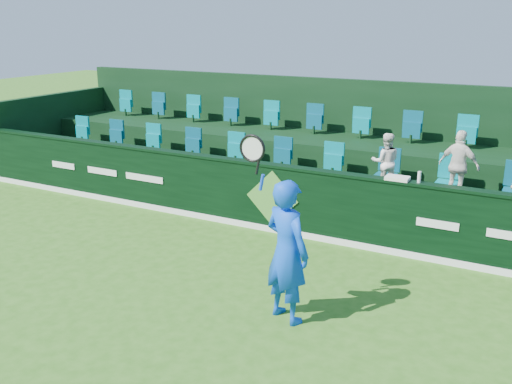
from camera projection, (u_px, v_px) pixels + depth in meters
The scene contains 12 objects.
ground at pixel (147, 321), 7.88m from camera, with size 60.00×60.00×0.00m, color #2D6417.
sponsor_hoarding at pixel (275, 198), 11.06m from camera, with size 16.00×0.25×1.35m.
stand_tier_front at pixel (297, 197), 12.07m from camera, with size 16.00×2.00×0.80m, color black.
stand_tier_back at pixel (330, 166), 13.60m from camera, with size 16.00×1.80×1.30m, color black.
stand_rear at pixel (338, 139), 13.81m from camera, with size 16.00×4.10×2.60m.
seat_row_front at pixel (306, 160), 12.20m from camera, with size 13.50×0.50×0.60m, color #017D86.
seat_row_back at pixel (336, 124), 13.58m from camera, with size 13.50×0.50×0.60m, color #017D86.
tennis_player at pixel (287, 251), 7.67m from camera, with size 1.12×0.71×2.61m.
spectator_left at pixel (386, 162), 10.99m from camera, with size 0.55×0.43×1.13m, color white.
spectator_middle at pixel (459, 166), 10.35m from camera, with size 0.76×0.32×1.30m, color white.
towel at pixel (397, 178), 9.80m from camera, with size 0.40×0.26×0.06m, color white.
drinks_bottle at pixel (419, 177), 9.62m from camera, with size 0.06×0.06×0.19m, color white.
Camera 1 is at (4.63, -5.49, 4.00)m, focal length 40.00 mm.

